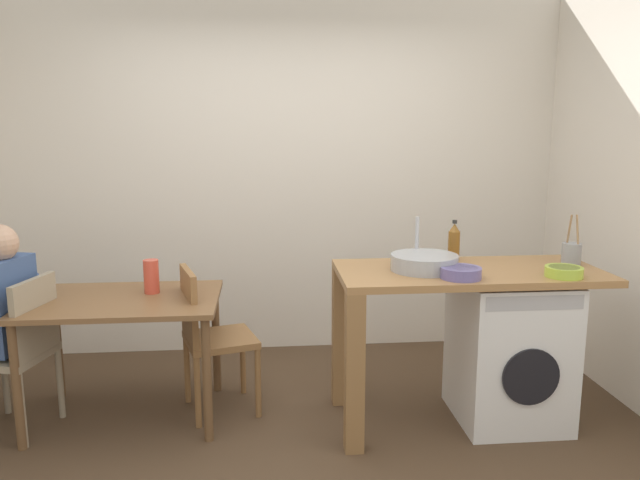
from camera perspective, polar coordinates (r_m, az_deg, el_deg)
The scene contains 15 objects.
ground_plane at distance 3.38m, azimuth -2.35°, elevation -20.03°, with size 5.46×5.46×0.00m, color #4C3826.
wall_back at distance 4.67m, azimuth -3.62°, elevation 6.00°, with size 4.60×0.10×2.70m, color silver.
dining_table at distance 3.75m, azimuth -17.93°, elevation -6.62°, with size 1.10×0.76×0.74m.
chair_person_seat at distance 3.84m, azimuth -26.29°, elevation -8.93°, with size 0.49×0.49×0.90m.
chair_opposite at distance 3.74m, azimuth -10.47°, elevation -8.49°, with size 0.50×0.50×0.90m.
kitchen_counter at distance 3.54m, azimuth 10.47°, elevation -5.28°, with size 1.50×0.68×0.92m.
washing_machine at distance 3.80m, azimuth 17.31°, elevation -9.77°, with size 0.60×0.61×0.86m.
sink_basin at distance 3.48m, azimuth 9.76°, elevation -2.09°, with size 0.38×0.38×0.09m, color #9EA0A5.
tap at distance 3.63m, azimuth 9.08°, elevation -0.01°, with size 0.02×0.02×0.28m, color #B2B2B7.
bottle_tall_green at distance 3.76m, azimuth 12.46°, elevation -0.21°, with size 0.07×0.07×0.25m.
mixing_bowl at distance 3.34m, azimuth 13.07°, elevation -2.95°, with size 0.22×0.22×0.06m.
utensil_crock at distance 3.85m, azimuth 22.52°, elevation -1.17°, with size 0.11×0.11×0.30m.
colander at distance 3.54m, azimuth 21.91°, elevation -2.73°, with size 0.20×0.20×0.06m.
vase at distance 3.76m, azimuth -15.54°, elevation -3.31°, with size 0.09×0.09×0.20m, color #D84C38.
scissors at distance 3.46m, azimuth 13.58°, elevation -3.01°, with size 0.15×0.06×0.01m.
Camera 1 is at (-0.14, -2.90, 1.71)m, focal length 34.10 mm.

